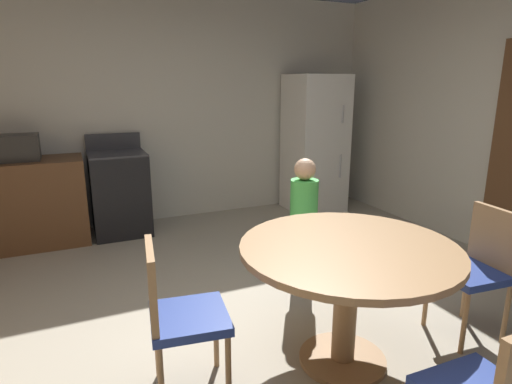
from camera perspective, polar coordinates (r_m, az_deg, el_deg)
name	(u,v)px	position (r m, az deg, el deg)	size (l,w,h in m)	color
ground_plane	(262,348)	(2.89, 0.83, -20.36)	(14.00, 14.00, 0.00)	#A89E89
wall_back	(157,109)	(5.28, -13.18, 10.85)	(5.81, 0.12, 2.70)	beige
oven_range	(120,193)	(4.94, -17.95, -0.09)	(0.60, 0.60, 1.10)	black
refrigerator	(315,144)	(5.61, 7.93, 6.46)	(0.68, 0.68, 1.76)	white
microwave	(15,148)	(4.84, -29.82, 5.21)	(0.44, 0.32, 0.26)	#2D2B28
dining_table	(347,270)	(2.53, 12.27, -10.26)	(1.25, 1.25, 0.76)	#9E754C
chair_west	(176,311)	(2.32, -10.75, -15.52)	(0.45, 0.45, 0.87)	#9E754C
chair_east	(478,264)	(3.16, 27.86, -8.60)	(0.43, 0.43, 0.87)	#9E754C
person_child	(303,221)	(3.40, 6.44, -3.97)	(0.27, 0.27, 1.09)	#3D4C84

